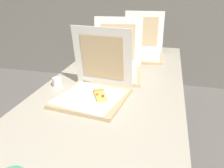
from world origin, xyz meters
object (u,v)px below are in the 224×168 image
at_px(table, 115,89).
at_px(pizza_box_back, 142,51).
at_px(pizza_box_middle, 115,67).
at_px(cup_white_near_center, 57,82).
at_px(pizza_box_front, 94,89).
at_px(cup_white_far, 100,60).

bearing_deg(table, pizza_box_back, 81.88).
distance_m(table, pizza_box_middle, 0.20).
bearing_deg(pizza_box_middle, table, -84.42).
distance_m(table, cup_white_near_center, 0.38).
xyz_separation_m(pizza_box_front, cup_white_far, (-0.15, 0.61, -0.03)).
bearing_deg(pizza_box_front, cup_white_far, 110.47).
xyz_separation_m(table, cup_white_near_center, (-0.35, -0.14, 0.08)).
bearing_deg(cup_white_far, pizza_box_middle, -49.11).
xyz_separation_m(pizza_box_front, pizza_box_back, (0.16, 0.90, -0.00)).
relative_size(pizza_box_front, cup_white_near_center, 6.95).
bearing_deg(table, cup_white_near_center, -157.70).
bearing_deg(pizza_box_front, table, 81.56).
height_order(pizza_box_middle, pizza_box_back, same).
bearing_deg(pizza_box_back, cup_white_near_center, -122.54).
relative_size(table, cup_white_near_center, 35.79).
xyz_separation_m(table, pizza_box_middle, (-0.04, 0.17, 0.10)).
height_order(pizza_box_front, cup_white_near_center, pizza_box_front).
xyz_separation_m(cup_white_far, cup_white_near_center, (-0.13, -0.51, 0.00)).
bearing_deg(pizza_box_middle, pizza_box_front, -100.98).
bearing_deg(cup_white_near_center, table, 22.30).
xyz_separation_m(pizza_box_front, pizza_box_middle, (0.03, 0.41, 0.00)).
bearing_deg(pizza_box_back, pizza_box_middle, -108.62).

